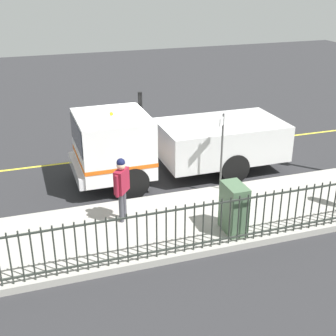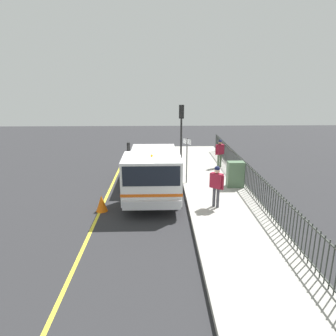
% 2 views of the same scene
% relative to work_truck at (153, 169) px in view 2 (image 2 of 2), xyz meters
% --- Properties ---
extents(ground_plane, '(48.60, 48.60, 0.00)m').
position_rel_work_truck_xyz_m(ground_plane, '(-0.01, -0.63, -1.24)').
color(ground_plane, '#2B2B2D').
rests_on(ground_plane, ground).
extents(sidewalk_slab, '(3.16, 22.09, 0.18)m').
position_rel_work_truck_xyz_m(sidewalk_slab, '(3.09, -0.63, -1.15)').
color(sidewalk_slab, '#A3A099').
rests_on(sidewalk_slab, ground).
extents(lane_marking, '(0.12, 19.88, 0.01)m').
position_rel_work_truck_xyz_m(lane_marking, '(-2.16, -0.63, -1.24)').
color(lane_marking, yellow).
rests_on(lane_marking, ground).
extents(work_truck, '(2.46, 6.90, 2.60)m').
position_rel_work_truck_xyz_m(work_truck, '(0.00, 0.00, 0.00)').
color(work_truck, white).
rests_on(work_truck, ground).
extents(worker_standing, '(0.53, 0.48, 1.75)m').
position_rel_work_truck_xyz_m(worker_standing, '(2.64, -1.99, 0.01)').
color(worker_standing, maroon).
rests_on(worker_standing, sidewalk_slab).
extents(pedestrian_distant, '(0.58, 0.40, 1.69)m').
position_rel_work_truck_xyz_m(pedestrian_distant, '(3.95, 4.16, -0.03)').
color(pedestrian_distant, maroon).
rests_on(pedestrian_distant, sidewalk_slab).
extents(iron_fence, '(0.04, 18.81, 1.25)m').
position_rel_work_truck_xyz_m(iron_fence, '(4.54, -0.63, -0.43)').
color(iron_fence, '#2D332D').
rests_on(iron_fence, sidewalk_slab).
extents(traffic_light_near, '(0.31, 0.23, 3.61)m').
position_rel_work_truck_xyz_m(traffic_light_near, '(1.73, 5.76, 1.52)').
color(traffic_light_near, black).
rests_on(traffic_light_near, sidewalk_slab).
extents(utility_cabinet, '(0.80, 0.47, 1.27)m').
position_rel_work_truck_xyz_m(utility_cabinet, '(4.03, 0.52, -0.43)').
color(utility_cabinet, '#4C6B4C').
rests_on(utility_cabinet, sidewalk_slab).
extents(traffic_cone, '(0.47, 0.47, 0.68)m').
position_rel_work_truck_xyz_m(traffic_cone, '(-2.08, -1.88, -0.90)').
color(traffic_cone, orange).
rests_on(traffic_cone, ground).
extents(street_sign, '(0.36, 0.39, 2.34)m').
position_rel_work_truck_xyz_m(street_sign, '(1.70, 1.22, 0.40)').
color(street_sign, '#4C4C4C').
rests_on(street_sign, sidewalk_slab).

